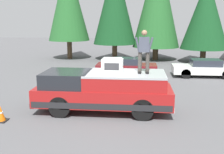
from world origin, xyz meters
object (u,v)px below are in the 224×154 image
parked_car_white (204,68)px  pickup_truck (104,91)px  compressor_unit (112,65)px  person_on_truck_bed (144,50)px  traffic_cone (0,114)px  parked_car_maroon (127,66)px

parked_car_white → pickup_truck: bearing=143.0°
pickup_truck → parked_car_white: (7.62, -5.73, -0.29)m
compressor_unit → parked_car_white: compressor_unit is taller
person_on_truck_bed → traffic_cone: size_ratio=2.73×
compressor_unit → parked_car_maroon: compressor_unit is taller
parked_car_maroon → traffic_cone: bearing=155.2°
traffic_cone → parked_car_white: bearing=-45.9°
compressor_unit → parked_car_maroon: (7.60, -0.23, -1.35)m
parked_car_white → traffic_cone: parked_car_white is taller
person_on_truck_bed → parked_car_maroon: size_ratio=0.41×
compressor_unit → traffic_cone: size_ratio=1.35×
compressor_unit → person_on_truck_bed: 1.41m
parked_car_white → parked_car_maroon: (0.13, 5.15, 0.00)m
person_on_truck_bed → parked_car_white: bearing=-28.2°
pickup_truck → person_on_truck_bed: (-0.07, -1.60, 1.68)m
compressor_unit → traffic_cone: compressor_unit is taller
person_on_truck_bed → parked_car_maroon: person_on_truck_bed is taller
compressor_unit → parked_car_white: (7.47, -5.38, -1.35)m
person_on_truck_bed → parked_car_white: 8.94m
compressor_unit → parked_car_maroon: 7.72m
traffic_cone → pickup_truck: bearing=-67.6°
pickup_truck → person_on_truck_bed: person_on_truck_bed is taller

